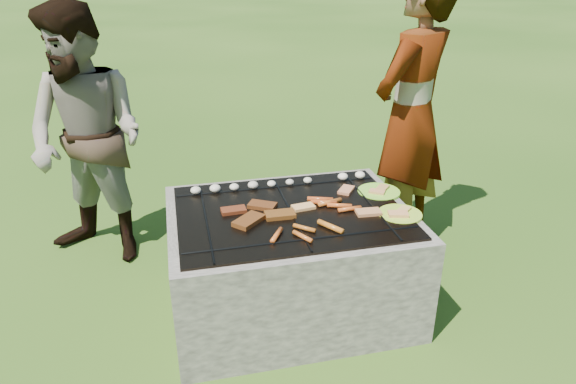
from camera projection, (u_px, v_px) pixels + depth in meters
name	position (u px, v px, depth m)	size (l,w,h in m)	color
lawn	(290.00, 304.00, 3.01)	(60.00, 60.00, 0.00)	#244812
fire_pit	(290.00, 263.00, 2.89)	(1.30, 1.00, 0.62)	gray
mushrooms	(274.00, 183.00, 3.04)	(1.06, 0.06, 0.04)	beige
pork_slabs	(258.00, 214.00, 2.70)	(0.38, 0.33, 0.02)	#963B1B
sausages	(322.00, 214.00, 2.69)	(0.55, 0.47, 0.03)	#CF6522
bread_on_grate	(342.00, 204.00, 2.82)	(0.45, 0.41, 0.02)	#F8D67E
plate_far	(379.00, 192.00, 2.98)	(0.28, 0.28, 0.03)	#C2F23A
plate_near	(400.00, 214.00, 2.72)	(0.29, 0.29, 0.03)	#DDF139
cook	(411.00, 116.00, 3.34)	(0.67, 0.44, 1.83)	gray
bystander	(88.00, 140.00, 3.18)	(0.80, 0.62, 1.65)	#9F9184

